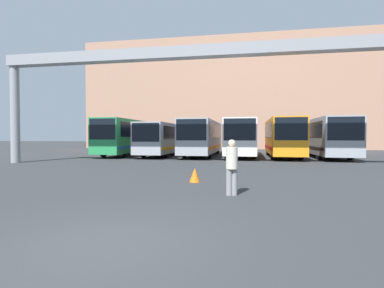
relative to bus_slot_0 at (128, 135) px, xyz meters
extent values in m
plane|color=#2D3033|center=(8.99, -22.60, -1.92)|extent=(200.00, 200.00, 0.00)
cube|color=tan|center=(8.99, 22.00, 6.29)|extent=(45.19, 12.00, 16.43)
cylinder|color=gray|center=(-4.42, -9.10, 1.38)|extent=(0.60, 0.60, 6.61)
cube|color=gray|center=(8.99, -9.10, 5.04)|extent=(27.44, 0.80, 0.70)
cube|color=#268C4C|center=(0.00, 0.01, -0.08)|extent=(2.43, 10.26, 3.00)
cube|color=black|center=(0.00, -5.10, 0.48)|extent=(2.23, 0.06, 1.68)
cube|color=black|center=(0.00, 0.01, 0.48)|extent=(2.46, 8.72, 1.26)
cube|color=#1966B2|center=(0.00, 0.01, -1.04)|extent=(2.46, 9.75, 0.24)
cylinder|color=black|center=(-1.05, -2.86, -1.44)|extent=(0.28, 0.96, 0.96)
cylinder|color=black|center=(1.05, -2.86, -1.44)|extent=(0.28, 0.96, 0.96)
cylinder|color=black|center=(-1.05, 2.88, -1.44)|extent=(0.28, 0.96, 0.96)
cylinder|color=black|center=(1.05, 2.88, -1.44)|extent=(0.28, 0.96, 0.96)
cube|color=#999EA5|center=(3.60, 0.45, -0.26)|extent=(2.41, 11.14, 2.62)
cube|color=black|center=(3.60, -5.10, 0.21)|extent=(2.22, 0.06, 1.47)
cube|color=black|center=(3.60, 0.45, 0.21)|extent=(2.44, 9.47, 1.10)
cube|color=orange|center=(3.60, 0.45, -1.10)|extent=(2.44, 10.58, 0.24)
cylinder|color=black|center=(2.55, -2.67, -1.46)|extent=(0.28, 0.92, 0.92)
cylinder|color=black|center=(4.64, -2.67, -1.46)|extent=(0.28, 0.92, 0.92)
cylinder|color=black|center=(2.55, 3.57, -1.46)|extent=(0.28, 0.92, 0.92)
cylinder|color=black|center=(4.64, 3.57, -1.46)|extent=(0.28, 0.92, 0.92)
cube|color=#999EA5|center=(7.19, 0.77, -0.14)|extent=(2.52, 11.77, 2.88)
cube|color=black|center=(7.19, -5.10, 0.40)|extent=(2.31, 0.06, 1.61)
cube|color=black|center=(7.19, 0.77, 0.40)|extent=(2.55, 10.00, 1.21)
cube|color=orange|center=(7.19, 0.77, -1.06)|extent=(2.55, 11.18, 0.24)
cylinder|color=black|center=(6.10, -2.53, -1.41)|extent=(0.28, 1.03, 1.03)
cylinder|color=black|center=(8.29, -2.53, -1.41)|extent=(0.28, 1.03, 1.03)
cylinder|color=black|center=(6.10, 4.06, -1.41)|extent=(0.28, 1.03, 1.03)
cylinder|color=black|center=(8.29, 4.06, -1.41)|extent=(0.28, 1.03, 1.03)
cube|color=silver|center=(10.79, 0.18, -0.13)|extent=(2.53, 10.60, 2.88)
cube|color=black|center=(10.79, -5.10, 0.40)|extent=(2.33, 0.06, 1.62)
cube|color=black|center=(10.79, 0.18, 0.40)|extent=(2.56, 9.01, 1.21)
cube|color=red|center=(10.79, 0.18, -1.06)|extent=(2.56, 10.07, 0.24)
cylinder|color=black|center=(9.69, -2.79, -1.45)|extent=(0.28, 0.95, 0.95)
cylinder|color=black|center=(11.90, -2.79, -1.45)|extent=(0.28, 0.95, 0.95)
cylinder|color=black|center=(9.69, 3.15, -1.45)|extent=(0.28, 0.95, 0.95)
cylinder|color=black|center=(11.90, 3.15, -1.45)|extent=(0.28, 0.95, 0.95)
cube|color=orange|center=(14.39, -0.09, -0.11)|extent=(2.45, 10.05, 2.93)
cube|color=black|center=(14.39, -5.10, 0.44)|extent=(2.26, 0.06, 1.64)
cube|color=black|center=(14.39, -0.09, 0.44)|extent=(2.48, 8.54, 1.23)
cube|color=red|center=(14.39, -0.09, -1.05)|extent=(2.48, 9.55, 0.24)
cylinder|color=black|center=(13.32, -2.91, -1.42)|extent=(0.28, 1.01, 1.01)
cylinder|color=black|center=(15.46, -2.91, -1.42)|extent=(0.28, 1.01, 1.01)
cylinder|color=black|center=(13.32, 2.72, -1.42)|extent=(0.28, 1.01, 1.01)
cylinder|color=black|center=(15.46, 2.72, -1.42)|extent=(0.28, 1.01, 1.01)
cube|color=#999EA5|center=(17.99, 1.07, -0.11)|extent=(2.60, 12.37, 2.92)
cube|color=black|center=(17.99, -5.10, 0.43)|extent=(2.39, 0.06, 1.64)
cube|color=black|center=(17.99, 1.07, 0.43)|extent=(2.63, 10.52, 1.23)
cube|color=black|center=(17.99, 1.07, -1.05)|extent=(2.63, 11.76, 0.24)
cylinder|color=black|center=(16.85, -2.40, -1.40)|extent=(0.28, 1.05, 1.05)
cylinder|color=black|center=(19.12, -2.40, -1.40)|extent=(0.28, 1.05, 1.05)
cylinder|color=black|center=(16.85, 4.53, -1.40)|extent=(0.28, 1.05, 1.05)
cylinder|color=black|center=(19.12, 4.53, -1.40)|extent=(0.28, 1.05, 1.05)
cylinder|color=gray|center=(10.80, -17.97, -1.52)|extent=(0.19, 0.19, 0.82)
cylinder|color=gray|center=(10.96, -17.92, -1.52)|extent=(0.19, 0.19, 0.82)
cylinder|color=beige|center=(10.88, -17.94, -0.77)|extent=(0.36, 0.36, 0.68)
sphere|color=beige|center=(10.88, -17.94, -0.32)|extent=(0.22, 0.22, 0.22)
cone|color=orange|center=(9.30, -15.51, -1.64)|extent=(0.42, 0.42, 0.56)
camera|label=1|loc=(11.35, -27.19, -0.11)|focal=28.00mm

